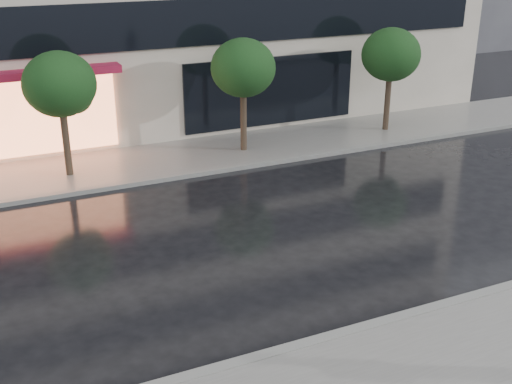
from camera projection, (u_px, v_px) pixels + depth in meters
ground at (305, 315)px, 13.04m from camera, size 120.00×120.00×0.00m
sidewalk_far at (160, 161)px, 21.65m from camera, size 60.00×3.50×0.12m
curb_near at (331, 338)px, 12.17m from camera, size 60.00×0.25×0.14m
curb_far at (176, 177)px, 20.17m from camera, size 60.00×0.25×0.14m
tree_mid_west at (62, 86)px, 19.25m from camera, size 2.20×2.20×3.99m
tree_mid_east at (244, 70)px, 21.57m from camera, size 2.20×2.20×3.99m
tree_far_east at (392, 56)px, 23.88m from camera, size 2.20×2.20×3.99m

